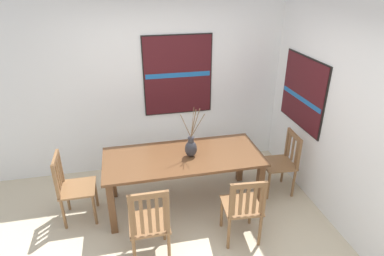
{
  "coord_description": "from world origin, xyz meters",
  "views": [
    {
      "loc": [
        -0.58,
        -2.78,
        2.84
      ],
      "look_at": [
        0.21,
        0.83,
        1.06
      ],
      "focal_mm": 30.52,
      "sensor_mm": 36.0,
      "label": 1
    }
  ],
  "objects_px": {
    "chair_1": "(282,162)",
    "dining_table": "(183,163)",
    "chair_3": "(149,223)",
    "centerpiece_vase": "(191,147)",
    "chair_2": "(243,207)",
    "painting_on_side_wall": "(303,92)",
    "painting_on_back_wall": "(178,75)",
    "chair_0": "(72,186)"
  },
  "relations": [
    {
      "from": "dining_table",
      "to": "chair_3",
      "type": "relative_size",
      "value": 2.07
    },
    {
      "from": "chair_0",
      "to": "chair_2",
      "type": "relative_size",
      "value": 1.03
    },
    {
      "from": "dining_table",
      "to": "chair_1",
      "type": "height_order",
      "value": "chair_1"
    },
    {
      "from": "chair_3",
      "to": "painting_on_back_wall",
      "type": "xyz_separation_m",
      "value": [
        0.67,
        1.93,
        0.97
      ]
    },
    {
      "from": "chair_3",
      "to": "chair_1",
      "type": "bearing_deg",
      "value": 24.2
    },
    {
      "from": "painting_on_side_wall",
      "to": "chair_3",
      "type": "bearing_deg",
      "value": -153.43
    },
    {
      "from": "chair_1",
      "to": "chair_2",
      "type": "distance_m",
      "value": 1.17
    },
    {
      "from": "centerpiece_vase",
      "to": "chair_1",
      "type": "height_order",
      "value": "centerpiece_vase"
    },
    {
      "from": "chair_2",
      "to": "chair_3",
      "type": "bearing_deg",
      "value": -176.56
    },
    {
      "from": "chair_1",
      "to": "painting_on_side_wall",
      "type": "distance_m",
      "value": 0.99
    },
    {
      "from": "centerpiece_vase",
      "to": "chair_0",
      "type": "height_order",
      "value": "centerpiece_vase"
    },
    {
      "from": "painting_on_side_wall",
      "to": "painting_on_back_wall",
      "type": "bearing_deg",
      "value": 152.81
    },
    {
      "from": "centerpiece_vase",
      "to": "chair_0",
      "type": "relative_size",
      "value": 0.73
    },
    {
      "from": "painting_on_side_wall",
      "to": "centerpiece_vase",
      "type": "bearing_deg",
      "value": -169.71
    },
    {
      "from": "chair_3",
      "to": "painting_on_back_wall",
      "type": "bearing_deg",
      "value": 71.01
    },
    {
      "from": "painting_on_back_wall",
      "to": "painting_on_side_wall",
      "type": "height_order",
      "value": "painting_on_back_wall"
    },
    {
      "from": "dining_table",
      "to": "chair_2",
      "type": "xyz_separation_m",
      "value": [
        0.52,
        -0.8,
        -0.16
      ]
    },
    {
      "from": "dining_table",
      "to": "chair_0",
      "type": "height_order",
      "value": "chair_0"
    },
    {
      "from": "painting_on_side_wall",
      "to": "chair_2",
      "type": "bearing_deg",
      "value": -138.43
    },
    {
      "from": "chair_0",
      "to": "chair_1",
      "type": "xyz_separation_m",
      "value": [
        2.77,
        -0.01,
        -0.01
      ]
    },
    {
      "from": "chair_1",
      "to": "dining_table",
      "type": "bearing_deg",
      "value": -179.97
    },
    {
      "from": "chair_0",
      "to": "centerpiece_vase",
      "type": "bearing_deg",
      "value": -1.58
    },
    {
      "from": "dining_table",
      "to": "chair_1",
      "type": "bearing_deg",
      "value": 0.03
    },
    {
      "from": "dining_table",
      "to": "painting_on_side_wall",
      "type": "bearing_deg",
      "value": 8.71
    },
    {
      "from": "chair_0",
      "to": "painting_on_side_wall",
      "type": "relative_size",
      "value": 0.88
    },
    {
      "from": "chair_2",
      "to": "painting_on_side_wall",
      "type": "distance_m",
      "value": 1.83
    },
    {
      "from": "dining_table",
      "to": "centerpiece_vase",
      "type": "bearing_deg",
      "value": -18.08
    },
    {
      "from": "centerpiece_vase",
      "to": "painting_on_back_wall",
      "type": "bearing_deg",
      "value": 87.73
    },
    {
      "from": "chair_3",
      "to": "painting_on_back_wall",
      "type": "distance_m",
      "value": 2.26
    },
    {
      "from": "painting_on_back_wall",
      "to": "painting_on_side_wall",
      "type": "xyz_separation_m",
      "value": [
        1.58,
        -0.81,
        -0.1
      ]
    },
    {
      "from": "chair_3",
      "to": "painting_on_side_wall",
      "type": "xyz_separation_m",
      "value": [
        2.25,
        1.12,
        0.86
      ]
    },
    {
      "from": "dining_table",
      "to": "centerpiece_vase",
      "type": "distance_m",
      "value": 0.25
    },
    {
      "from": "dining_table",
      "to": "chair_2",
      "type": "bearing_deg",
      "value": -56.61
    },
    {
      "from": "chair_2",
      "to": "painting_on_side_wall",
      "type": "relative_size",
      "value": 0.86
    },
    {
      "from": "chair_1",
      "to": "painting_on_side_wall",
      "type": "height_order",
      "value": "painting_on_side_wall"
    },
    {
      "from": "chair_0",
      "to": "chair_3",
      "type": "xyz_separation_m",
      "value": [
        0.85,
        -0.87,
        0.02
      ]
    },
    {
      "from": "dining_table",
      "to": "chair_0",
      "type": "xyz_separation_m",
      "value": [
        -1.38,
        0.01,
        -0.16
      ]
    },
    {
      "from": "chair_2",
      "to": "painting_on_back_wall",
      "type": "xyz_separation_m",
      "value": [
        -0.39,
        1.87,
        0.99
      ]
    },
    {
      "from": "centerpiece_vase",
      "to": "painting_on_back_wall",
      "type": "height_order",
      "value": "painting_on_back_wall"
    },
    {
      "from": "dining_table",
      "to": "centerpiece_vase",
      "type": "height_order",
      "value": "centerpiece_vase"
    },
    {
      "from": "centerpiece_vase",
      "to": "chair_2",
      "type": "relative_size",
      "value": 0.75
    },
    {
      "from": "chair_3",
      "to": "painting_on_side_wall",
      "type": "bearing_deg",
      "value": 26.57
    }
  ]
}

